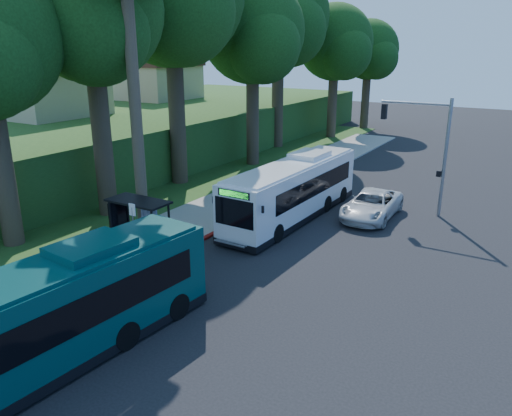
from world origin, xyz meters
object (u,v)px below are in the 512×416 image
Objects in this scene: teal_bus at (45,317)px; bus_shelter at (137,213)px; white_bus at (294,189)px; pickup at (372,205)px.

bus_shelter is at bearing 122.60° from teal_bus.
white_bus is 0.98× the size of teal_bus.
bus_shelter is 0.26× the size of white_bus.
white_bus is 17.06m from teal_bus.
teal_bus is at bearing -62.36° from bus_shelter.
white_bus is (4.66, 8.15, -0.04)m from bus_shelter.
white_bus reaches higher than pickup.
pickup is (3.99, 2.38, -0.99)m from white_bus.
teal_bus is 2.21× the size of pickup.
teal_bus reaches higher than bus_shelter.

